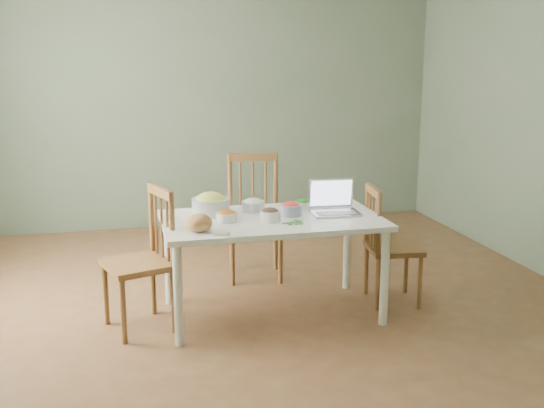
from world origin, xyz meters
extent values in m
cube|color=brown|center=(0.00, 0.00, 0.00)|extent=(5.00, 5.00, 0.00)
cube|color=#556A4F|center=(0.00, 2.50, 1.35)|extent=(5.00, 0.00, 2.70)
cube|color=#556A4F|center=(0.00, -2.50, 1.35)|extent=(5.00, 0.00, 2.70)
ellipsoid|color=#B07B47|center=(-0.51, -0.41, 0.78)|extent=(0.20, 0.20, 0.12)
cube|color=beige|center=(-0.38, -0.55, 0.74)|extent=(0.11, 0.07, 0.03)
cylinder|color=tan|center=(0.40, 0.15, 0.73)|extent=(0.27, 0.27, 0.02)
camera|label=1|loc=(-1.01, -4.51, 1.87)|focal=42.88mm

